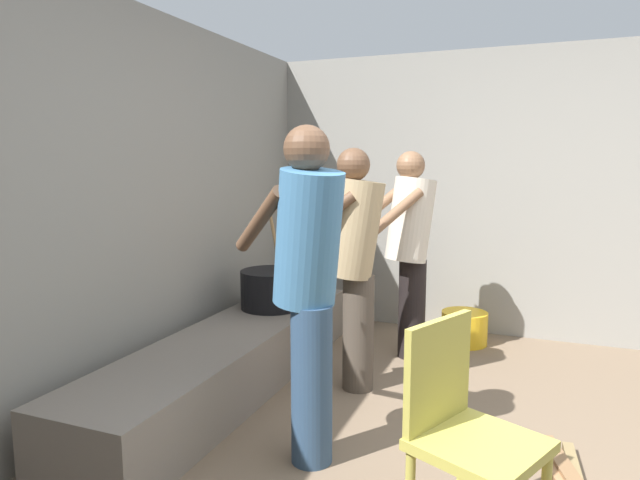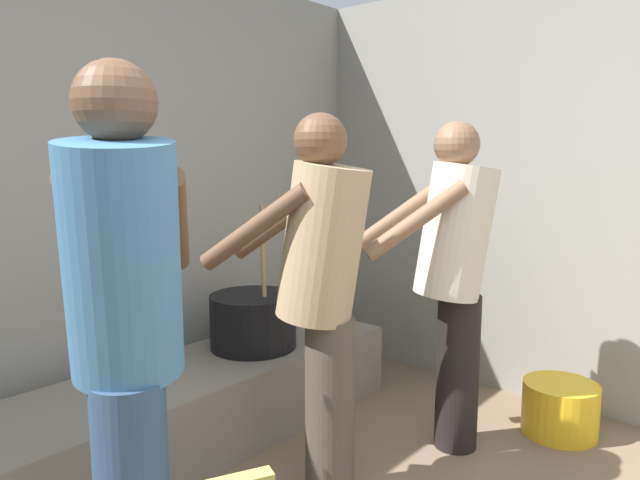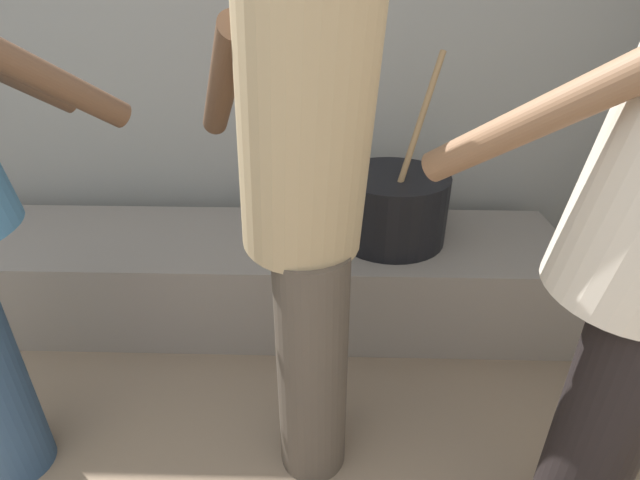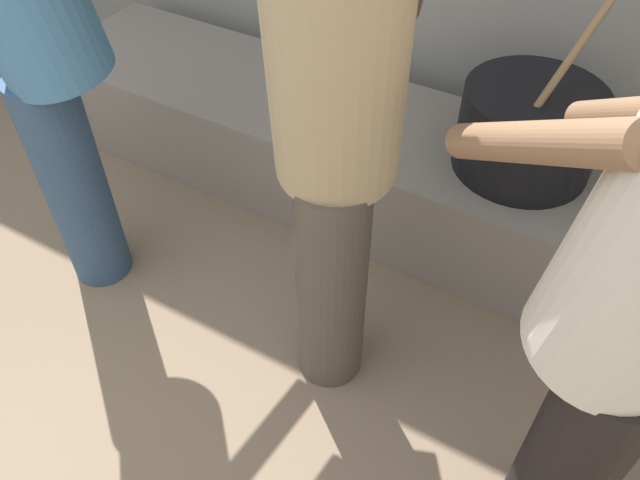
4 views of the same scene
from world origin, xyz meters
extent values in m
cube|color=slate|center=(0.79, 1.96, 0.19)|extent=(2.67, 0.60, 0.39)
cylinder|color=black|center=(1.39, 1.97, 0.53)|extent=(0.45, 0.45, 0.28)
cylinder|color=#937047|center=(1.47, 1.97, 0.86)|extent=(0.19, 0.21, 0.51)
cylinder|color=navy|center=(0.18, 1.15, 0.39)|extent=(0.20, 0.20, 0.78)
cylinder|color=black|center=(1.80, 1.01, 0.37)|extent=(0.20, 0.20, 0.74)
cylinder|color=brown|center=(1.52, 1.08, 1.10)|extent=(0.38, 0.36, 0.35)
cylinder|color=#4C4238|center=(1.09, 1.20, 0.37)|extent=(0.20, 0.20, 0.74)
cylinder|color=tan|center=(1.08, 1.23, 1.04)|extent=(0.42, 0.47, 0.64)
camera|label=1|loc=(-2.13, 0.20, 1.45)|focal=30.61mm
camera|label=2|loc=(-0.60, -0.20, 1.37)|focal=32.43mm
camera|label=3|loc=(1.14, 0.20, 1.32)|focal=26.48mm
camera|label=4|loc=(1.63, 0.20, 1.72)|focal=35.35mm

